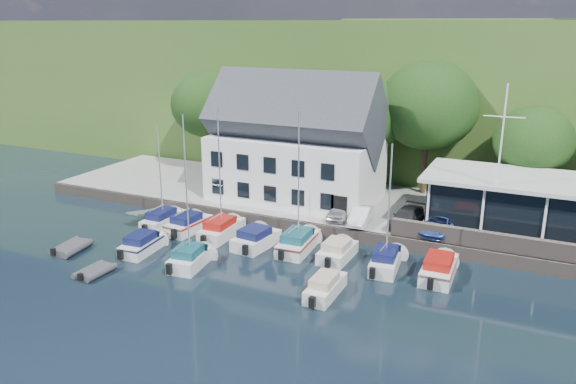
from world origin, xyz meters
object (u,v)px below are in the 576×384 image
object	(u,v)px
boat_r1_1	(186,176)
boat_r1_6	(389,204)
dinghy_0	(71,246)
car_dgrey	(407,217)
boat_r2_3	(326,285)
harbor_building	(296,149)
boat_r2_0	(143,242)
flagpole	(499,165)
boat_r1_3	(256,237)
car_blue	(440,223)
dinghy_1	(94,270)
car_silver	(340,210)
boat_r1_2	(220,179)
boat_r1_4	(299,188)
boat_r1_0	(160,173)
boat_r1_7	(439,266)
boat_r2_1	(187,203)
boat_r1_5	(338,249)
car_white	(361,215)
club_pavilion	(516,204)

from	to	relation	value
boat_r1_1	boat_r1_6	bearing A→B (deg)	4.26
boat_r1_1	dinghy_0	world-z (taller)	boat_r1_1
car_dgrey	boat_r2_3	size ratio (longest dim) A/B	0.82
harbor_building	boat_r2_0	distance (m)	15.52
flagpole	boat_r1_3	xyz separation A→B (m)	(-15.68, -5.94, -5.74)
car_blue	dinghy_1	distance (m)	24.37
boat_r1_3	boat_r2_3	size ratio (longest dim) A/B	1.00
boat_r2_0	car_blue	bearing A→B (deg)	22.99
car_silver	boat_r1_2	size ratio (longest dim) A/B	0.41
boat_r1_3	boat_r1_4	distance (m)	5.01
harbor_building	flagpole	bearing A→B (deg)	-11.52
car_dgrey	boat_r1_0	xyz separation A→B (m)	(-18.35, -5.80, 2.78)
boat_r1_7	boat_r2_1	distance (m)	16.88
boat_r1_1	boat_r1_4	distance (m)	9.42
boat_r1_4	car_dgrey	bearing A→B (deg)	38.02
boat_r1_3	boat_r1_5	xyz separation A→B (m)	(6.18, 0.47, -0.06)
boat_r1_2	boat_r2_3	world-z (taller)	boat_r1_2
boat_r2_3	dinghy_0	bearing A→B (deg)	-175.41
car_blue	boat_r1_1	xyz separation A→B (m)	(-18.46, -5.37, 2.81)
car_white	club_pavilion	bearing A→B (deg)	12.97
club_pavilion	boat_r2_0	world-z (taller)	club_pavilion
club_pavilion	boat_r1_2	xyz separation A→B (m)	(-20.35, -8.13, 1.57)
car_silver	boat_r1_4	world-z (taller)	boat_r1_4
car_blue	boat_r1_2	world-z (taller)	boat_r1_2
boat_r1_1	boat_r2_3	world-z (taller)	boat_r1_1
car_blue	boat_r1_7	distance (m)	5.65
car_blue	boat_r1_3	bearing A→B (deg)	-143.58
boat_r1_7	boat_r1_4	bearing A→B (deg)	177.07
club_pavilion	car_silver	distance (m)	12.99
boat_r1_7	dinghy_1	size ratio (longest dim) A/B	2.35
flagpole	boat_r1_1	world-z (taller)	flagpole
car_dgrey	boat_r1_7	world-z (taller)	car_dgrey
boat_r1_7	dinghy_1	xyz separation A→B (m)	(-20.44, -9.20, -0.45)
harbor_building	car_dgrey	size ratio (longest dim) A/B	3.20
boat_r1_3	boat_r1_4	world-z (taller)	boat_r1_4
boat_r1_0	boat_r1_6	xyz separation A→B (m)	(18.49, -0.29, 0.10)
boat_r2_3	boat_r1_3	bearing A→B (deg)	146.38
car_white	boat_r1_2	distance (m)	11.13
boat_r1_0	boat_r1_1	world-z (taller)	boat_r1_1
harbor_building	dinghy_1	xyz separation A→B (m)	(-6.27, -18.07, -5.03)
boat_r2_0	club_pavilion	bearing A→B (deg)	23.53
club_pavilion	car_dgrey	bearing A→B (deg)	-162.07
boat_r2_0	car_silver	bearing A→B (deg)	36.72
harbor_building	boat_r1_2	world-z (taller)	harbor_building
boat_r1_2	club_pavilion	bearing A→B (deg)	20.70
car_dgrey	dinghy_0	distance (m)	24.81
harbor_building	dinghy_1	size ratio (longest dim) A/B	5.31
car_silver	boat_r2_0	bearing A→B (deg)	-141.78
boat_r1_7	dinghy_0	size ratio (longest dim) A/B	2.05
boat_r1_5	boat_r1_1	bearing A→B (deg)	-179.12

